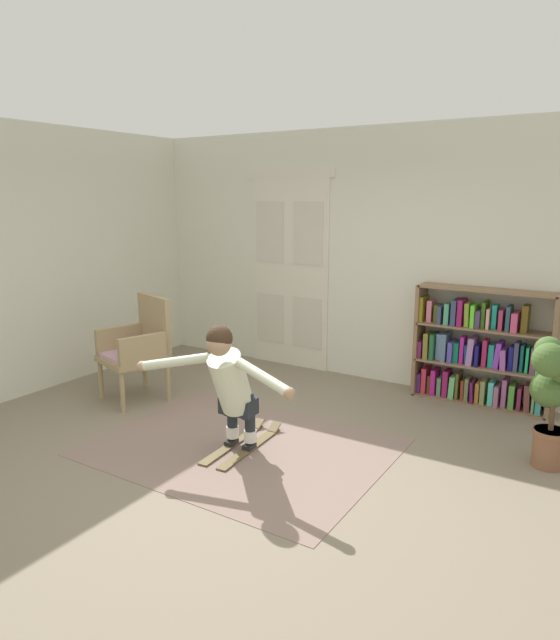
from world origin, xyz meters
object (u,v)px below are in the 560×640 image
(bookshelf, at_px, (477,352))
(wicker_chair, at_px, (139,346))
(skis_pair, at_px, (243,443))
(person_skier, at_px, (229,380))
(potted_plant, at_px, (551,391))

(bookshelf, height_order, wicker_chair, bookshelf)
(bookshelf, distance_m, skis_pair, 2.65)
(skis_pair, xyz_separation_m, person_skier, (0.01, -0.20, 0.64))
(bookshelf, height_order, potted_plant, bookshelf)
(potted_plant, height_order, skis_pair, potted_plant)
(wicker_chair, distance_m, potted_plant, 3.96)
(wicker_chair, relative_size, skis_pair, 1.15)
(wicker_chair, bearing_deg, bookshelf, 29.73)
(potted_plant, bearing_deg, person_skier, -152.10)
(wicker_chair, height_order, potted_plant, wicker_chair)
(wicker_chair, xyz_separation_m, potted_plant, (3.92, 0.60, 0.05))
(bookshelf, height_order, person_skier, bookshelf)
(bookshelf, xyz_separation_m, wicker_chair, (-3.09, -1.76, 0.03))
(bookshelf, xyz_separation_m, potted_plant, (0.83, -1.17, 0.08))
(potted_plant, distance_m, skis_pair, 2.56)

